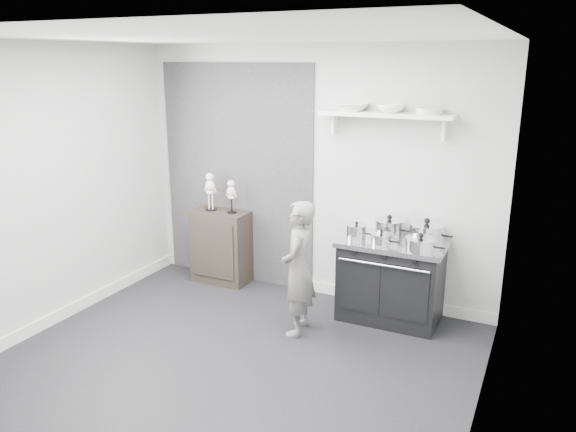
% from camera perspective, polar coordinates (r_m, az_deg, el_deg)
% --- Properties ---
extents(ground, '(4.00, 4.00, 0.00)m').
position_cam_1_polar(ground, '(5.02, -5.95, -14.81)').
color(ground, black).
rests_on(ground, ground).
extents(room_shell, '(4.02, 3.62, 2.71)m').
position_cam_1_polar(room_shell, '(4.59, -6.51, 4.27)').
color(room_shell, '#B3B3B1').
rests_on(room_shell, ground).
extents(wall_shelf, '(1.30, 0.26, 0.24)m').
position_cam_1_polar(wall_shelf, '(5.57, 9.90, 10.00)').
color(wall_shelf, white).
rests_on(wall_shelf, room_shell).
extents(stove, '(1.03, 0.64, 0.82)m').
position_cam_1_polar(stove, '(5.71, 10.40, -6.41)').
color(stove, black).
rests_on(stove, ground).
extents(side_cabinet, '(0.65, 0.38, 0.85)m').
position_cam_1_polar(side_cabinet, '(6.61, -6.74, -3.07)').
color(side_cabinet, black).
rests_on(side_cabinet, ground).
extents(child, '(0.38, 0.52, 1.30)m').
position_cam_1_polar(child, '(5.27, 1.05, -5.35)').
color(child, slate).
rests_on(child, ground).
extents(pot_front_left, '(0.29, 0.20, 0.18)m').
position_cam_1_polar(pot_front_left, '(5.57, 6.96, -1.57)').
color(pot_front_left, silver).
rests_on(pot_front_left, stove).
extents(pot_back_left, '(0.38, 0.29, 0.23)m').
position_cam_1_polar(pot_back_left, '(5.68, 10.23, -1.20)').
color(pot_back_left, silver).
rests_on(pot_back_left, stove).
extents(pot_back_right, '(0.42, 0.34, 0.24)m').
position_cam_1_polar(pot_back_right, '(5.60, 13.88, -1.65)').
color(pot_back_right, silver).
rests_on(pot_back_right, stove).
extents(pot_front_right, '(0.37, 0.28, 0.17)m').
position_cam_1_polar(pot_front_right, '(5.33, 13.31, -2.81)').
color(pot_front_right, silver).
rests_on(pot_front_right, stove).
extents(pot_front_center, '(0.28, 0.20, 0.15)m').
position_cam_1_polar(pot_front_center, '(5.42, 9.44, -2.33)').
color(pot_front_center, silver).
rests_on(pot_front_center, stove).
extents(skeleton_full, '(0.14, 0.09, 0.51)m').
position_cam_1_polar(skeleton_full, '(6.49, -7.90, 2.77)').
color(skeleton_full, beige).
rests_on(skeleton_full, side_cabinet).
extents(skeleton_torso, '(0.12, 0.08, 0.44)m').
position_cam_1_polar(skeleton_torso, '(6.35, -5.78, 2.23)').
color(skeleton_torso, beige).
rests_on(skeleton_torso, side_cabinet).
extents(bowl_large, '(0.32, 0.32, 0.08)m').
position_cam_1_polar(bowl_large, '(5.66, 6.53, 10.93)').
color(bowl_large, white).
rests_on(bowl_large, wall_shelf).
extents(bowl_small, '(0.25, 0.25, 0.08)m').
position_cam_1_polar(bowl_small, '(5.54, 10.36, 10.69)').
color(bowl_small, white).
rests_on(bowl_small, wall_shelf).
extents(plate_stack, '(0.24, 0.24, 0.06)m').
position_cam_1_polar(plate_stack, '(5.46, 14.14, 10.30)').
color(plate_stack, silver).
rests_on(plate_stack, wall_shelf).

